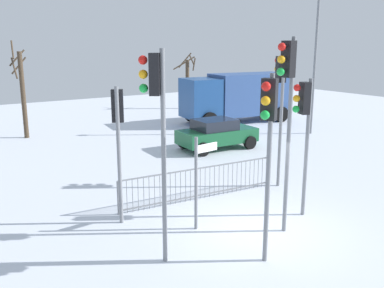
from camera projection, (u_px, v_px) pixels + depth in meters
name	position (u px, v px, depth m)	size (l,w,h in m)	color
ground_plane	(256.00, 228.00, 11.92)	(60.00, 60.00, 0.00)	silver
traffic_light_foreground_left	(304.00, 117.00, 12.15)	(0.55, 0.37, 4.06)	slate
traffic_light_foreground_right	(268.00, 128.00, 9.29)	(0.52, 0.42, 4.40)	slate
traffic_light_mid_right	(157.00, 110.00, 9.33)	(0.49, 0.44, 4.92)	slate
traffic_light_rear_left	(287.00, 93.00, 10.82)	(0.57, 0.33, 5.18)	slate
traffic_light_rear_right	(280.00, 90.00, 14.81)	(0.36, 0.56, 4.69)	slate
traffic_light_mid_left	(118.00, 124.00, 11.79)	(0.41, 0.52, 3.90)	slate
direction_sign_post	(198.00, 177.00, 11.59)	(0.79, 0.15, 2.60)	slate
pedestrian_guard_railing	(200.00, 183.00, 14.05)	(5.69, 0.48, 1.07)	slate
car_green_far	(217.00, 133.00, 20.67)	(3.87, 2.06, 1.47)	#195933
delivery_truck	(237.00, 95.00, 27.48)	(7.30, 3.50, 3.10)	#33518C
street_lamp	(316.00, 47.00, 23.29)	(0.36, 0.36, 8.00)	slate
bare_tree_left	(22.00, 92.00, 22.73)	(0.91, 0.91, 5.16)	#473828
bare_tree_right	(187.00, 81.00, 33.24)	(1.75, 1.86, 4.28)	#473828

